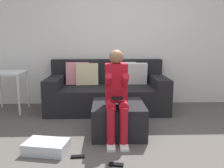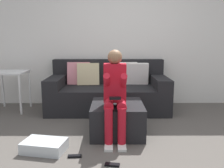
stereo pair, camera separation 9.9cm
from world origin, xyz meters
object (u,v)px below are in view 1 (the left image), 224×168
couch_sectional (107,91)px  remote_by_storage_bin (78,157)px  ottoman (118,118)px  remote_near_ottoman (116,165)px  side_table (8,78)px  person_seated (117,91)px  storage_bin (46,147)px

couch_sectional → remote_by_storage_bin: (-0.34, -1.86, -0.33)m
ottoman → remote_near_ottoman: size_ratio=4.97×
side_table → remote_near_ottoman: side_table is taller
person_seated → storage_bin: (-0.82, -0.36, -0.57)m
side_table → remote_near_ottoman: bearing=-47.2°
couch_sectional → remote_near_ottoman: (0.07, -2.05, -0.33)m
remote_near_ottoman → couch_sectional: bearing=101.0°
side_table → remote_near_ottoman: size_ratio=4.74×
side_table → remote_by_storage_bin: 2.36m
ottoman → side_table: bearing=150.0°
ottoman → person_seated: 0.47m
storage_bin → side_table: 2.02m
couch_sectional → remote_by_storage_bin: 1.92m
couch_sectional → remote_by_storage_bin: couch_sectional is taller
ottoman → storage_bin: 1.03m
couch_sectional → remote_near_ottoman: couch_sectional is taller
person_seated → remote_by_storage_bin: bearing=-131.9°
storage_bin → remote_by_storage_bin: (0.37, -0.14, -0.05)m
storage_bin → remote_by_storage_bin: size_ratio=3.21×
couch_sectional → side_table: (-1.76, -0.07, 0.27)m
side_table → couch_sectional: bearing=2.3°
remote_by_storage_bin → person_seated: bearing=44.4°
person_seated → side_table: bearing=145.4°
ottoman → person_seated: (-0.03, -0.19, 0.42)m
couch_sectional → storage_bin: couch_sectional is taller
person_seated → remote_near_ottoman: bearing=-93.2°
side_table → ottoman: bearing=-30.0°
couch_sectional → person_seated: bearing=-85.6°
remote_near_ottoman → ottoman: bearing=94.3°
ottoman → remote_by_storage_bin: (-0.48, -0.69, -0.20)m
couch_sectional → person_seated: (0.11, -1.36, 0.30)m
ottoman → side_table: 2.23m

